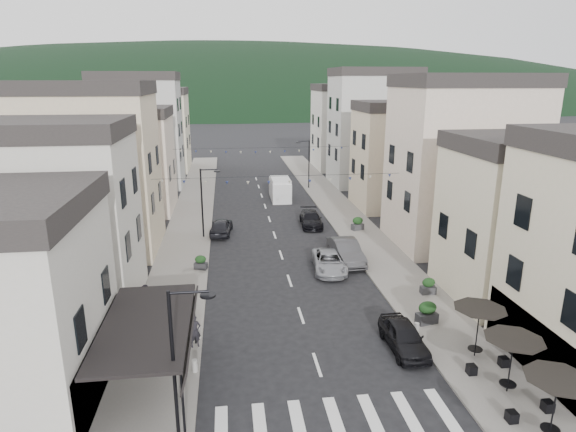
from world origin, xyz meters
name	(u,v)px	position (x,y,z in m)	size (l,w,h in m)	color
sidewalk_left	(192,219)	(-7.50, 32.00, 0.06)	(4.00, 76.00, 0.12)	slate
sidewalk_right	(342,213)	(7.50, 32.00, 0.06)	(4.00, 76.00, 0.12)	slate
hill_backdrop	(231,101)	(0.00, 300.00, 0.00)	(640.00, 360.00, 70.00)	black
boutique_awning	(153,326)	(-7.25, 5.00, 3.11)	(3.77, 7.50, 3.28)	black
buildings_row_left	(123,149)	(-14.50, 37.75, 6.12)	(10.20, 54.16, 14.00)	beige
buildings_row_right	(397,144)	(14.50, 36.59, 6.32)	(10.20, 54.16, 14.50)	beige
cafe_terrace	(513,345)	(7.70, 2.80, 2.36)	(2.50, 8.10, 2.53)	black
streetlamp_left_near	(180,349)	(-5.82, 2.00, 3.70)	(1.70, 0.56, 6.00)	black
streetlamp_left_far	(205,196)	(-5.82, 26.00, 3.70)	(1.70, 0.56, 6.00)	black
streetlamp_right_far	(307,159)	(5.82, 44.00, 3.70)	(1.70, 0.56, 6.00)	black
bollards	(319,363)	(0.00, 5.50, 0.42)	(11.66, 10.26, 0.60)	gray
bunting_near	(279,181)	(0.00, 22.00, 5.65)	(19.00, 0.28, 0.62)	black
bunting_far	(263,151)	(0.00, 38.00, 5.65)	(19.00, 0.28, 0.62)	black
parked_car_a	(404,336)	(4.55, 6.82, 0.70)	(1.64, 4.09, 1.39)	black
parked_car_b	(346,251)	(4.60, 18.98, 0.83)	(1.75, 5.01, 1.65)	#373739
parked_car_c	(329,262)	(3.01, 17.46, 0.67)	(2.21, 4.79, 1.33)	gray
parked_car_d	(311,219)	(3.62, 28.29, 0.66)	(1.86, 4.58, 1.33)	black
parked_car_e	(221,226)	(-4.60, 26.83, 0.73)	(1.72, 4.28, 1.46)	black
delivery_van	(280,189)	(1.96, 38.98, 1.23)	(2.14, 5.27, 2.51)	silver
pedestrian_a	(195,331)	(-5.80, 8.20, 0.96)	(0.61, 0.40, 1.68)	black
pedestrian_b	(147,300)	(-8.72, 12.06, 1.01)	(0.86, 0.67, 1.78)	black
planter_la	(173,327)	(-6.96, 9.24, 0.69)	(1.18, 0.91, 1.17)	#2F2F31
planter_lb	(201,262)	(-6.00, 18.62, 0.61)	(1.00, 0.75, 1.00)	#29282B
planter_ra	(427,313)	(6.70, 9.04, 0.74)	(1.25, 0.85, 1.28)	#29292B
planter_rb	(428,286)	(8.32, 12.65, 0.63)	(0.94, 0.52, 1.04)	#313133
planter_rc	(358,224)	(7.48, 26.22, 0.70)	(1.19, 0.91, 1.19)	#313234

